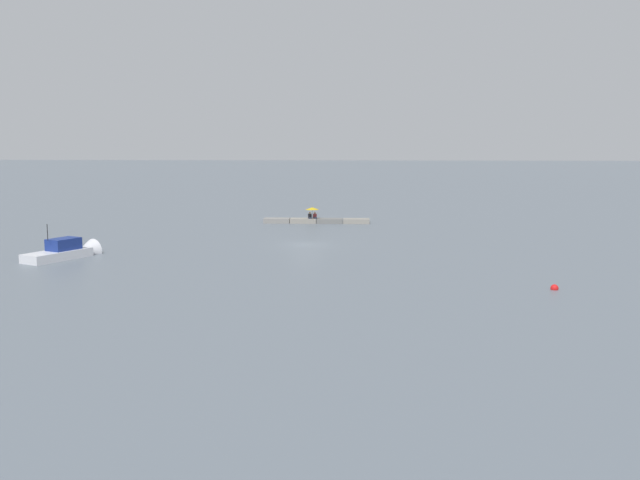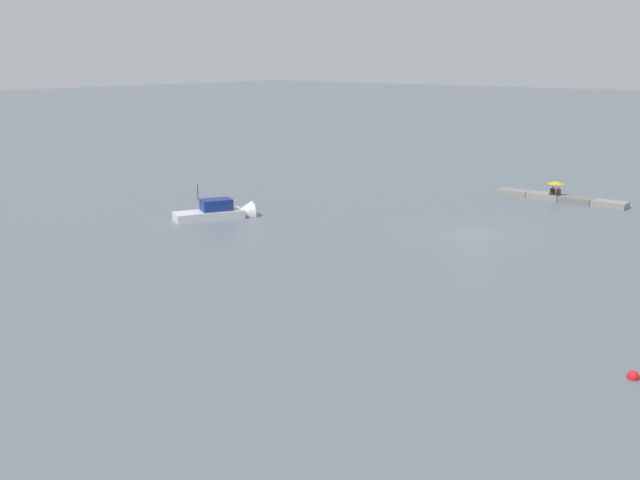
# 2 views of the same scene
# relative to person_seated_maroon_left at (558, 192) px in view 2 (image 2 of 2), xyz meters

# --- Properties ---
(ground_plane) EXTENTS (500.00, 500.00, 0.00)m
(ground_plane) POSITION_rel_person_seated_maroon_left_xyz_m (-0.18, 16.65, -0.78)
(ground_plane) COLOR slate
(seawall_pier) EXTENTS (11.85, 1.57, 0.52)m
(seawall_pier) POSITION_rel_person_seated_maroon_left_xyz_m (-0.18, -0.03, -0.51)
(seawall_pier) COLOR gray
(seawall_pier) RESTS_ON ground_plane
(person_seated_maroon_left) EXTENTS (0.49, 0.66, 0.73)m
(person_seated_maroon_left) POSITION_rel_person_seated_maroon_left_xyz_m (0.00, 0.00, 0.00)
(person_seated_maroon_left) COLOR #1E2333
(person_seated_maroon_left) RESTS_ON seawall_pier
(person_seated_dark_right) EXTENTS (0.49, 0.66, 0.73)m
(person_seated_dark_right) POSITION_rel_person_seated_maroon_left_xyz_m (0.56, 0.02, 0.00)
(person_seated_dark_right) COLOR #1E2333
(person_seated_dark_right) RESTS_ON seawall_pier
(umbrella_open_yellow) EXTENTS (1.49, 1.49, 1.32)m
(umbrella_open_yellow) POSITION_rel_person_seated_maroon_left_xyz_m (0.30, 0.02, 0.88)
(umbrella_open_yellow) COLOR black
(umbrella_open_yellow) RESTS_ON seawall_pier
(motorboat_white_far) EXTENTS (4.67, 6.65, 3.62)m
(motorboat_white_far) POSITION_rel_person_seated_maroon_left_xyz_m (18.25, 24.51, -0.39)
(motorboat_white_far) COLOR silver
(motorboat_white_far) RESTS_ON ground_plane
(mooring_buoy_near) EXTENTS (0.50, 0.50, 0.50)m
(mooring_buoy_near) POSITION_rel_person_seated_maroon_left_xyz_m (-17.13, 34.92, -0.69)
(mooring_buoy_near) COLOR red
(mooring_buoy_near) RESTS_ON ground_plane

